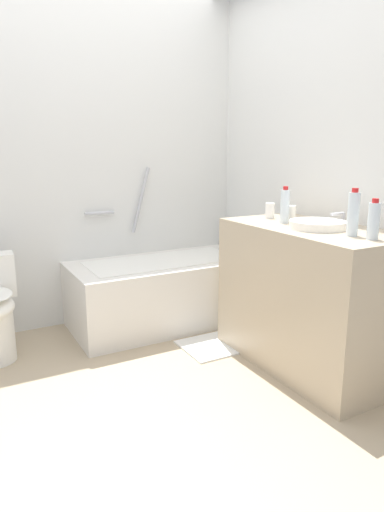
{
  "coord_description": "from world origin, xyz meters",
  "views": [
    {
      "loc": [
        -0.81,
        -2.15,
        1.32
      ],
      "look_at": [
        0.55,
        0.32,
        0.67
      ],
      "focal_mm": 31.66,
      "sensor_mm": 36.0,
      "label": 1
    }
  ],
  "objects": [
    {
      "name": "ground_plane",
      "position": [
        0.0,
        0.0,
        0.0
      ],
      "size": [
        3.82,
        3.82,
        0.0
      ],
      "primitive_type": "plane",
      "color": "tan"
    },
    {
      "name": "wall_back_tiled",
      "position": [
        0.0,
        1.3,
        1.3
      ],
      "size": [
        3.22,
        0.1,
        2.59
      ],
      "primitive_type": "cube",
      "color": "silver",
      "rests_on": "ground_plane"
    },
    {
      "name": "wall_right_mirror",
      "position": [
        1.46,
        0.0,
        1.3
      ],
      "size": [
        0.1,
        2.91,
        2.59
      ],
      "primitive_type": "cube",
      "color": "silver",
      "rests_on": "ground_plane"
    },
    {
      "name": "bathtub",
      "position": [
        0.62,
        0.91,
        0.27
      ],
      "size": [
        1.42,
        0.69,
        1.2
      ],
      "color": "silver",
      "rests_on": "ground_plane"
    },
    {
      "name": "vanity_counter",
      "position": [
        1.11,
        -0.17,
        0.44
      ],
      "size": [
        0.6,
        1.15,
        0.88
      ],
      "primitive_type": "cube",
      "color": "tan",
      "rests_on": "ground_plane"
    },
    {
      "name": "sink_basin",
      "position": [
        1.08,
        -0.23,
        0.91
      ],
      "size": [
        0.33,
        0.33,
        0.05
      ],
      "primitive_type": "cylinder",
      "color": "white",
      "rests_on": "vanity_counter"
    },
    {
      "name": "sink_faucet",
      "position": [
        1.27,
        -0.23,
        0.92
      ],
      "size": [
        0.11,
        0.15,
        0.09
      ],
      "color": "silver",
      "rests_on": "vanity_counter"
    },
    {
      "name": "water_bottle_0",
      "position": [
        1.09,
        -0.61,
        0.98
      ],
      "size": [
        0.06,
        0.06,
        0.21
      ],
      "color": "silver",
      "rests_on": "vanity_counter"
    },
    {
      "name": "water_bottle_1",
      "position": [
        1.05,
        0.03,
        0.99
      ],
      "size": [
        0.06,
        0.06,
        0.23
      ],
      "color": "silver",
      "rests_on": "vanity_counter"
    },
    {
      "name": "water_bottle_2",
      "position": [
        1.07,
        -0.49,
        1.0
      ],
      "size": [
        0.06,
        0.06,
        0.25
      ],
      "color": "silver",
      "rests_on": "vanity_counter"
    },
    {
      "name": "drinking_glass_0",
      "position": [
        1.1,
        0.24,
        0.93
      ],
      "size": [
        0.06,
        0.06,
        0.1
      ],
      "primitive_type": "cylinder",
      "color": "white",
      "rests_on": "vanity_counter"
    },
    {
      "name": "drinking_glass_1",
      "position": [
        1.12,
        0.05,
        0.93
      ],
      "size": [
        0.07,
        0.07,
        0.1
      ],
      "primitive_type": "cylinder",
      "color": "white",
      "rests_on": "vanity_counter"
    },
    {
      "name": "bath_mat",
      "position": [
        0.81,
        0.33,
        0.01
      ],
      "size": [
        0.61,
        0.39,
        0.01
      ],
      "primitive_type": "cube",
      "color": "white",
      "rests_on": "ground_plane"
    }
  ]
}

